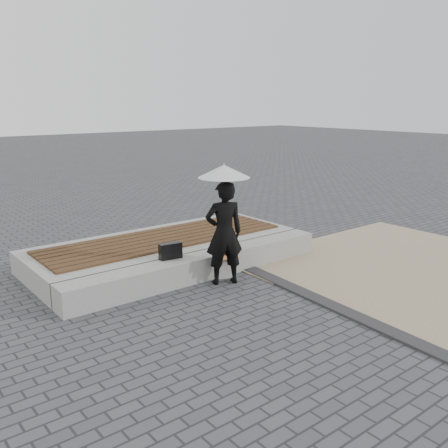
{
  "coord_description": "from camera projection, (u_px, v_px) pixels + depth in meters",
  "views": [
    {
      "loc": [
        -4.63,
        -4.85,
        2.91
      ],
      "look_at": [
        0.12,
        1.15,
        1.0
      ],
      "focal_mm": 39.53,
      "sensor_mm": 36.0,
      "label": 1
    }
  ],
  "objects": [
    {
      "name": "timber_decking",
      "position": [
        164.0,
        238.0,
        9.21
      ],
      "size": [
        4.6,
        1.4,
        0.04
      ],
      "primitive_type": null,
      "color": "brown",
      "rests_on": "timber_platform"
    },
    {
      "name": "magazine",
      "position": [
        227.0,
        257.0,
        8.25
      ],
      "size": [
        0.33,
        0.25,
        0.01
      ],
      "primitive_type": "cube",
      "rotation": [
        0.0,
        0.0,
        0.06
      ],
      "color": "red",
      "rests_on": "canvas_tote"
    },
    {
      "name": "timber_platform",
      "position": [
        165.0,
        249.0,
        9.26
      ],
      "size": [
        5.0,
        2.0,
        0.4
      ],
      "primitive_type": "cube",
      "color": "#A3A49E",
      "rests_on": "ground"
    },
    {
      "name": "edging_band",
      "position": [
        327.0,
        303.0,
        7.25
      ],
      "size": [
        0.61,
        5.2,
        0.04
      ],
      "primitive_type": "cube",
      "rotation": [
        0.0,
        0.0,
        -0.07
      ],
      "color": "#2D2C2F",
      "rests_on": "ground"
    },
    {
      "name": "handbag",
      "position": [
        170.0,
        251.0,
        8.05
      ],
      "size": [
        0.39,
        0.18,
        0.26
      ],
      "primitive_type": "cube",
      "rotation": [
        0.0,
        0.0,
        -0.13
      ],
      "color": "black",
      "rests_on": "seating_ledge"
    },
    {
      "name": "woman",
      "position": [
        224.0,
        233.0,
        7.91
      ],
      "size": [
        0.73,
        0.6,
        1.7
      ],
      "primitive_type": "imported",
      "rotation": [
        0.0,
        0.0,
        2.77
      ],
      "color": "black",
      "rests_on": "ground"
    },
    {
      "name": "canvas_tote",
      "position": [
        226.0,
        267.0,
        8.34
      ],
      "size": [
        0.37,
        0.26,
        0.36
      ],
      "primitive_type": "cube",
      "rotation": [
        0.0,
        0.0,
        -0.39
      ],
      "color": "silver",
      "rests_on": "ground"
    },
    {
      "name": "terrazzo_zone",
      "position": [
        418.0,
        270.0,
        8.73
      ],
      "size": [
        5.0,
        5.0,
        0.02
      ],
      "primitive_type": "cube",
      "color": "tan",
      "rests_on": "ground"
    },
    {
      "name": "seating_ledge",
      "position": [
        202.0,
        266.0,
        8.35
      ],
      "size": [
        5.0,
        0.45,
        0.4
      ],
      "primitive_type": "cube",
      "color": "#ADADA8",
      "rests_on": "ground"
    },
    {
      "name": "parasol",
      "position": [
        224.0,
        171.0,
        7.67
      ],
      "size": [
        0.82,
        0.82,
        1.05
      ],
      "rotation": [
        0.0,
        0.0,
        0.24
      ],
      "color": "#A9A9AE",
      "rests_on": "ground"
    },
    {
      "name": "ground",
      "position": [
        267.0,
        307.0,
        7.18
      ],
      "size": [
        80.0,
        80.0,
        0.0
      ],
      "primitive_type": "plane",
      "color": "#45464A",
      "rests_on": "ground"
    }
  ]
}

